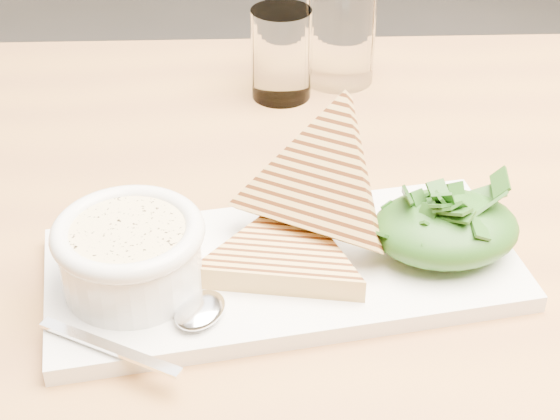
{
  "coord_description": "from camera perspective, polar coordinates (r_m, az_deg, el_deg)",
  "views": [
    {
      "loc": [
        -0.24,
        -0.7,
        1.2
      ],
      "look_at": [
        -0.17,
        -0.17,
        0.81
      ],
      "focal_mm": 55.0,
      "sensor_mm": 36.0,
      "label": 1
    }
  ],
  "objects": [
    {
      "name": "spoon_handle",
      "position": [
        0.6,
        -11.3,
        -8.93
      ],
      "size": [
        0.1,
        0.07,
        0.0
      ],
      "primitive_type": "cube",
      "rotation": [
        0.0,
        0.0,
        -0.6
      ],
      "color": "silver",
      "rests_on": "platter"
    },
    {
      "name": "arugula_pile",
      "position": [
        0.68,
        11.0,
        -0.88
      ],
      "size": [
        0.11,
        0.1,
        0.05
      ],
      "primitive_type": null,
      "color": "#2F641B",
      "rests_on": "platter"
    },
    {
      "name": "soup_bowl",
      "position": [
        0.65,
        -9.84,
        -3.43
      ],
      "size": [
        0.1,
        0.1,
        0.04
      ],
      "primitive_type": "cylinder",
      "color": "white",
      "rests_on": "platter"
    },
    {
      "name": "table_top",
      "position": [
        0.74,
        5.21,
        -2.54
      ],
      "size": [
        1.27,
        0.91,
        0.04
      ],
      "primitive_type": "cube",
      "rotation": [
        0.0,
        0.0,
        -0.1
      ],
      "color": "#AA7338",
      "rests_on": "ground"
    },
    {
      "name": "glass_near",
      "position": [
        0.92,
        0.08,
        10.34
      ],
      "size": [
        0.06,
        0.06,
        0.1
      ],
      "primitive_type": "cylinder",
      "color": "white",
      "rests_on": "table_top"
    },
    {
      "name": "bowl_rim",
      "position": [
        0.63,
        -10.09,
        -1.45
      ],
      "size": [
        0.11,
        0.11,
        0.01
      ],
      "primitive_type": "torus",
      "color": "white",
      "rests_on": "soup_bowl"
    },
    {
      "name": "spoon_bowl",
      "position": [
        0.62,
        -5.34,
        -6.65
      ],
      "size": [
        0.05,
        0.06,
        0.01
      ],
      "primitive_type": "ellipsoid",
      "rotation": [
        0.0,
        0.0,
        -0.6
      ],
      "color": "silver",
      "rests_on": "platter"
    },
    {
      "name": "glass_far",
      "position": [
        0.95,
        4.06,
        11.79
      ],
      "size": [
        0.08,
        0.08,
        0.12
      ],
      "primitive_type": "cylinder",
      "color": "white",
      "rests_on": "table_top"
    },
    {
      "name": "sandwich_lean",
      "position": [
        0.67,
        2.6,
        1.77
      ],
      "size": [
        0.22,
        0.22,
        0.17
      ],
      "primitive_type": null,
      "rotation": [
        0.83,
        0.0,
        -0.62
      ],
      "color": "tan",
      "rests_on": "sandwich_flat"
    },
    {
      "name": "salad_base",
      "position": [
        0.68,
        10.95,
        -1.2
      ],
      "size": [
        0.12,
        0.09,
        0.04
      ],
      "primitive_type": "ellipsoid",
      "color": "black",
      "rests_on": "platter"
    },
    {
      "name": "soup",
      "position": [
        0.63,
        -10.07,
        -1.59
      ],
      "size": [
        0.09,
        0.09,
        0.01
      ],
      "primitive_type": "cylinder",
      "color": "beige",
      "rests_on": "soup_bowl"
    },
    {
      "name": "sandwich_flat",
      "position": [
        0.66,
        0.22,
        -2.97
      ],
      "size": [
        0.18,
        0.18,
        0.02
      ],
      "primitive_type": null,
      "rotation": [
        0.0,
        0.0,
        -0.27
      ],
      "color": "tan",
      "rests_on": "platter"
    },
    {
      "name": "platter",
      "position": [
        0.67,
        0.23,
        -3.94
      ],
      "size": [
        0.38,
        0.19,
        0.01
      ],
      "primitive_type": "cube",
      "rotation": [
        0.0,
        0.0,
        0.07
      ],
      "color": "white",
      "rests_on": "table_top"
    }
  ]
}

